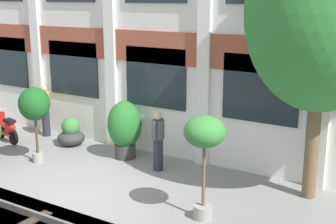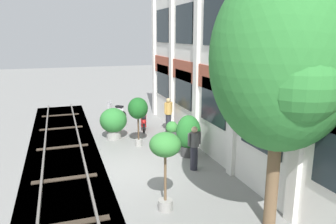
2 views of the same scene
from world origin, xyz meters
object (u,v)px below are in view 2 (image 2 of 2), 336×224
at_px(potted_plant_stone_basin, 113,122).
at_px(scooter_near_curb, 117,111).
at_px(broadleaf_tree, 282,63).
at_px(potted_plant_wide_bowl, 172,132).
at_px(potted_plant_tall_urn, 138,110).
at_px(resident_by_doorway, 194,147).
at_px(resident_watching_tracks, 168,114).
at_px(potted_plant_ribbed_drum, 188,134).
at_px(scooter_second_parked, 144,122).
at_px(potted_plant_square_trough, 116,121).
at_px(potted_plant_terracotta_small, 165,151).

distance_m(potted_plant_stone_basin, scooter_near_curb, 3.75).
xyz_separation_m(broadleaf_tree, potted_plant_wide_bowl, (-7.31, -0.04, -3.71)).
height_order(potted_plant_tall_urn, resident_by_doorway, potted_plant_tall_urn).
relative_size(potted_plant_wide_bowl, resident_watching_tracks, 0.52).
xyz_separation_m(potted_plant_tall_urn, potted_plant_ribbed_drum, (1.84, 1.57, -0.69)).
bearing_deg(scooter_second_parked, potted_plant_ribbed_drum, -155.99).
bearing_deg(resident_watching_tracks, resident_by_doorway, 145.15).
distance_m(potted_plant_wide_bowl, scooter_second_parked, 2.10).
bearing_deg(potted_plant_square_trough, scooter_near_curb, 168.96).
xyz_separation_m(potted_plant_terracotta_small, scooter_second_parked, (-7.69, 1.38, -1.27)).
height_order(potted_plant_tall_urn, resident_watching_tracks, potted_plant_tall_urn).
bearing_deg(potted_plant_ribbed_drum, resident_by_doorway, -13.57).
bearing_deg(resident_by_doorway, potted_plant_square_trough, 4.65).
bearing_deg(potted_plant_tall_urn, scooter_near_curb, -179.10).
relative_size(potted_plant_tall_urn, potted_plant_square_trough, 2.12).
height_order(scooter_second_parked, resident_by_doorway, resident_by_doorway).
xyz_separation_m(potted_plant_ribbed_drum, potted_plant_square_trough, (-5.33, -1.95, -0.64)).
height_order(potted_plant_square_trough, scooter_second_parked, scooter_second_parked).
bearing_deg(potted_plant_stone_basin, potted_plant_terracotta_small, 2.30).
xyz_separation_m(potted_plant_tall_urn, resident_by_doorway, (3.17, 1.25, -0.74)).
bearing_deg(potted_plant_terracotta_small, potted_plant_tall_urn, 174.01).
xyz_separation_m(potted_plant_wide_bowl, resident_watching_tracks, (-1.38, 0.29, 0.54)).
distance_m(potted_plant_ribbed_drum, potted_plant_wide_bowl, 2.19).
distance_m(potted_plant_tall_urn, potted_plant_wide_bowl, 2.06).
bearing_deg(potted_plant_wide_bowl, broadleaf_tree, 0.33).
xyz_separation_m(potted_plant_ribbed_drum, resident_watching_tracks, (-3.50, 0.35, -0.00)).
relative_size(potted_plant_square_trough, resident_watching_tracks, 0.60).
bearing_deg(scooter_near_curb, potted_plant_terracotta_small, 131.00).
relative_size(broadleaf_tree, potted_plant_wide_bowl, 7.24).
bearing_deg(resident_watching_tracks, scooter_near_curb, 3.87).
bearing_deg(resident_by_doorway, resident_watching_tracks, -16.98).
relative_size(potted_plant_ribbed_drum, potted_plant_wide_bowl, 1.90).
bearing_deg(potted_plant_ribbed_drum, potted_plant_tall_urn, -139.43).
bearing_deg(potted_plant_wide_bowl, resident_watching_tracks, 167.93).
xyz_separation_m(potted_plant_terracotta_small, potted_plant_square_trough, (-8.96, 0.20, -1.45)).
xyz_separation_m(potted_plant_stone_basin, potted_plant_square_trough, (-2.13, 0.47, -0.54)).
bearing_deg(potted_plant_square_trough, potted_plant_wide_bowl, 31.98).
xyz_separation_m(potted_plant_ribbed_drum, potted_plant_stone_basin, (-3.20, -2.42, -0.10)).
height_order(potted_plant_stone_basin, potted_plant_terracotta_small, potted_plant_terracotta_small).
distance_m(potted_plant_stone_basin, resident_by_doorway, 4.99).
relative_size(potted_plant_square_trough, scooter_second_parked, 0.73).
bearing_deg(potted_plant_square_trough, broadleaf_tree, 11.01).
bearing_deg(resident_by_doorway, scooter_second_parked, -4.32).
relative_size(potted_plant_wide_bowl, scooter_second_parked, 0.64).
bearing_deg(scooter_second_parked, resident_by_doorway, -161.97).
bearing_deg(potted_plant_tall_urn, resident_by_doorway, 21.54).
relative_size(resident_by_doorway, resident_watching_tracks, 0.95).
bearing_deg(potted_plant_tall_urn, resident_watching_tracks, 130.84).
bearing_deg(potted_plant_stone_basin, potted_plant_wide_bowl, 66.53).
relative_size(potted_plant_stone_basin, scooter_second_parked, 1.05).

